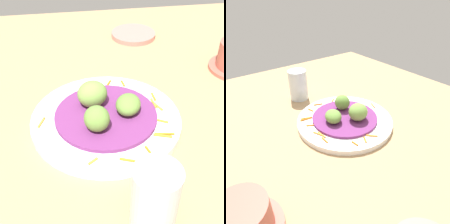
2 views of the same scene
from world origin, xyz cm
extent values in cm
cube|color=tan|center=(0.00, 0.00, 1.00)|extent=(110.00, 110.00, 2.00)
cylinder|color=white|center=(5.61, 0.26, 2.74)|extent=(27.39, 27.39, 1.47)
cylinder|color=#702D6B|center=(5.61, 0.26, 3.83)|extent=(18.68, 18.68, 0.72)
cylinder|color=orange|center=(-4.46, -1.58, 3.67)|extent=(1.62, 2.98, 0.40)
cylinder|color=orange|center=(-3.22, 6.68, 3.67)|extent=(3.15, 1.42, 0.40)
cylinder|color=orange|center=(0.62, -10.12, 3.67)|extent=(0.63, 1.95, 0.40)
cylinder|color=orange|center=(6.09, -10.54, 3.67)|extent=(2.37, 2.36, 0.40)
cylinder|color=orange|center=(3.68, 11.32, 3.67)|extent=(2.69, 1.37, 0.40)
cylinder|color=orange|center=(-4.51, -4.58, 3.67)|extent=(0.51, 2.39, 0.40)
cylinder|color=orange|center=(-3.90, 2.77, 3.67)|extent=(2.71, 1.76, 0.40)
cylinder|color=orange|center=(9.15, 10.68, 3.67)|extent=(1.71, 1.38, 0.40)
cylinder|color=orange|center=(3.56, -10.64, 3.67)|extent=(1.33, 2.01, 0.40)
cylinder|color=orange|center=(-0.11, 9.80, 3.67)|extent=(0.94, 2.12, 0.40)
cylinder|color=orange|center=(-3.97, -2.44, 3.67)|extent=(0.62, 2.90, 0.40)
cylinder|color=orange|center=(-3.64, 6.29, 3.67)|extent=(3.43, 0.92, 0.40)
cylinder|color=orange|center=(17.26, -0.33, 3.67)|extent=(1.41, 2.63, 0.40)
ellipsoid|color=#759E47|center=(7.66, -3.27, 6.59)|extent=(7.25, 7.06, 4.79)
ellipsoid|color=olive|center=(7.65, 3.79, 6.45)|extent=(5.71, 5.83, 4.53)
ellipsoid|color=olive|center=(1.54, 0.25, 5.85)|extent=(6.13, 6.70, 3.32)
cylinder|color=tan|center=(-6.75, -34.84, 2.63)|extent=(11.85, 11.85, 1.25)
cylinder|color=silver|center=(2.35, 21.55, 7.13)|extent=(6.22, 6.22, 10.27)
camera|label=1|loc=(11.56, 45.80, 41.46)|focal=52.43mm
camera|label=2|loc=(-25.28, -37.34, 36.53)|focal=32.33mm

